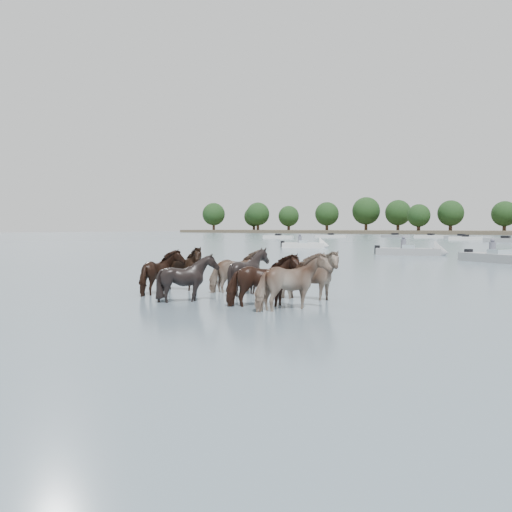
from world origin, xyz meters
The scene contains 7 objects.
ground centered at (0.00, 0.00, 0.00)m, with size 400.00×400.00×0.00m, color slate.
shoreline centered at (-70.00, 150.00, 0.50)m, with size 160.00×30.00×1.00m, color #4C4233.
pony_herd centered at (-1.60, -0.28, 0.57)m, with size 6.71×3.82×1.52m.
motorboat_a centered at (-6.83, 24.87, 0.23)m, with size 5.03×3.01×1.92m.
motorboat_b centered at (0.32, 19.86, 0.23)m, with size 5.25×3.82×1.92m.
motorboat_f centered at (-20.17, 31.49, 0.23)m, with size 4.55×3.65×1.92m.
treeline centered at (-70.07, 149.23, 6.65)m, with size 145.93×22.37×12.10m.
Camera 1 is at (8.12, -11.21, 1.91)m, focal length 38.20 mm.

